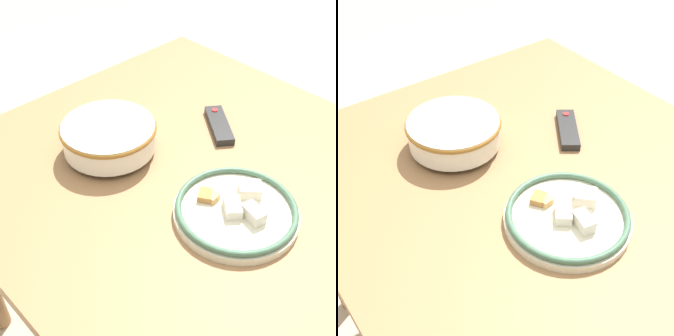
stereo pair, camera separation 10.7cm
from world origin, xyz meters
The scene contains 4 objects.
dining_table centered at (0.00, 0.00, 0.65)m, with size 1.21×1.01×0.74m.
noodle_bowl centered at (-0.25, -0.10, 0.78)m, with size 0.24×0.24×0.08m.
food_plate centered at (0.11, -0.05, 0.75)m, with size 0.27×0.27×0.05m.
tv_remote centered at (-0.13, 0.17, 0.75)m, with size 0.16×0.13×0.02m.
Camera 1 is at (0.51, -0.64, 1.47)m, focal length 50.00 mm.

